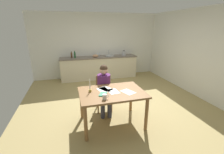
{
  "coord_description": "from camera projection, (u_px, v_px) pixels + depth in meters",
  "views": [
    {
      "loc": [
        -1.19,
        -3.93,
        2.06
      ],
      "look_at": [
        -0.17,
        -0.33,
        0.85
      ],
      "focal_mm": 25.01,
      "sensor_mm": 36.0,
      "label": 1
    }
  ],
  "objects": [
    {
      "name": "ground_plane",
      "position": [
        115.0,
        101.0,
        4.55
      ],
      "size": [
        5.2,
        5.2,
        0.04
      ],
      "primitive_type": "cube",
      "color": "tan"
    },
    {
      "name": "wall_back",
      "position": [
        97.0,
        46.0,
        6.52
      ],
      "size": [
        5.2,
        0.12,
        2.6
      ],
      "primitive_type": "cube",
      "color": "silver",
      "rests_on": "ground"
    },
    {
      "name": "wall_right",
      "position": [
        195.0,
        52.0,
        4.81
      ],
      "size": [
        0.12,
        5.2,
        2.6
      ],
      "primitive_type": "cube",
      "color": "silver",
      "rests_on": "ground"
    },
    {
      "name": "kitchen_counter",
      "position": [
        99.0,
        67.0,
        6.45
      ],
      "size": [
        3.09,
        0.64,
        0.9
      ],
      "color": "beige",
      "rests_on": "ground"
    },
    {
      "name": "dining_table",
      "position": [
        112.0,
        96.0,
        3.29
      ],
      "size": [
        1.35,
        0.94,
        0.76
      ],
      "color": "olive",
      "rests_on": "ground"
    },
    {
      "name": "chair_at_table",
      "position": [
        104.0,
        91.0,
        4.0
      ],
      "size": [
        0.44,
        0.44,
        0.87
      ],
      "color": "olive",
      "rests_on": "ground"
    },
    {
      "name": "person_seated",
      "position": [
        104.0,
        86.0,
        3.8
      ],
      "size": [
        0.36,
        0.61,
        1.19
      ],
      "color": "#592666",
      "rests_on": "ground"
    },
    {
      "name": "coffee_mug",
      "position": [
        105.0,
        97.0,
        2.91
      ],
      "size": [
        0.12,
        0.08,
        0.1
      ],
      "color": "white",
      "rests_on": "dining_table"
    },
    {
      "name": "candlestick",
      "position": [
        90.0,
        88.0,
        3.23
      ],
      "size": [
        0.06,
        0.06,
        0.27
      ],
      "color": "gold",
      "rests_on": "dining_table"
    },
    {
      "name": "book_magazine",
      "position": [
        103.0,
        94.0,
        3.12
      ],
      "size": [
        0.21,
        0.24,
        0.02
      ],
      "primitive_type": "cube",
      "rotation": [
        0.0,
        0.0,
        -0.46
      ],
      "color": "#469C7B",
      "rests_on": "dining_table"
    },
    {
      "name": "paper_letter",
      "position": [
        113.0,
        91.0,
        3.28
      ],
      "size": [
        0.25,
        0.32,
        0.0
      ],
      "primitive_type": "cube",
      "rotation": [
        0.0,
        0.0,
        0.13
      ],
      "color": "white",
      "rests_on": "dining_table"
    },
    {
      "name": "paper_bill",
      "position": [
        106.0,
        89.0,
        3.42
      ],
      "size": [
        0.33,
        0.36,
        0.0
      ],
      "primitive_type": "cube",
      "rotation": [
        0.0,
        0.0,
        0.5
      ],
      "color": "white",
      "rests_on": "dining_table"
    },
    {
      "name": "paper_envelope",
      "position": [
        103.0,
        90.0,
        3.35
      ],
      "size": [
        0.27,
        0.34,
        0.0
      ],
      "primitive_type": "cube",
      "rotation": [
        0.0,
        0.0,
        0.23
      ],
      "color": "white",
      "rests_on": "dining_table"
    },
    {
      "name": "paper_receipt",
      "position": [
        128.0,
        92.0,
        3.25
      ],
      "size": [
        0.31,
        0.35,
        0.0
      ],
      "primitive_type": "cube",
      "rotation": [
        0.0,
        0.0,
        0.41
      ],
      "color": "white",
      "rests_on": "dining_table"
    },
    {
      "name": "sink_unit",
      "position": [
        110.0,
        55.0,
        6.43
      ],
      "size": [
        0.36,
        0.36,
        0.24
      ],
      "color": "#B2B7BC",
      "rests_on": "kitchen_counter"
    },
    {
      "name": "bottle_oil",
      "position": [
        72.0,
        55.0,
        6.06
      ],
      "size": [
        0.06,
        0.06,
        0.24
      ],
      "color": "#593319",
      "rests_on": "kitchen_counter"
    },
    {
      "name": "bottle_vinegar",
      "position": [
        75.0,
        55.0,
        5.98
      ],
      "size": [
        0.06,
        0.06,
        0.28
      ],
      "color": "#194C23",
      "rests_on": "kitchen_counter"
    },
    {
      "name": "mixing_bowl",
      "position": [
        95.0,
        56.0,
        6.2
      ],
      "size": [
        0.23,
        0.23,
        0.11
      ],
      "primitive_type": "ellipsoid",
      "color": "tan",
      "rests_on": "kitchen_counter"
    },
    {
      "name": "stovetop_kettle",
      "position": [
        124.0,
        53.0,
        6.56
      ],
      "size": [
        0.18,
        0.18,
        0.22
      ],
      "color": "#B7BABF",
      "rests_on": "kitchen_counter"
    },
    {
      "name": "wine_glass_near_sink",
      "position": [
        100.0,
        53.0,
        6.43
      ],
      "size": [
        0.07,
        0.07,
        0.15
      ],
      "color": "silver",
      "rests_on": "kitchen_counter"
    },
    {
      "name": "wine_glass_by_kettle",
      "position": [
        97.0,
        53.0,
        6.41
      ],
      "size": [
        0.07,
        0.07,
        0.15
      ],
      "color": "silver",
      "rests_on": "kitchen_counter"
    }
  ]
}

